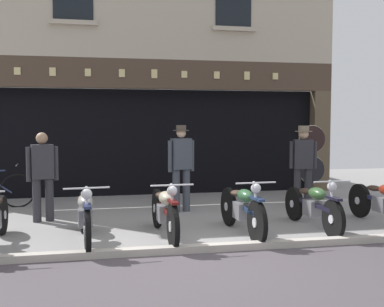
% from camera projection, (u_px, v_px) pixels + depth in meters
% --- Properties ---
extents(ground, '(21.23, 22.00, 0.18)m').
position_uv_depth(ground, '(214.00, 280.00, 5.40)').
color(ground, gray).
extents(shop_facade, '(9.53, 4.42, 6.43)m').
position_uv_depth(shop_facade, '(146.00, 124.00, 13.09)').
color(shop_facade, black).
rests_on(shop_facade, ground).
extents(motorcycle_left, '(0.62, 2.01, 0.93)m').
position_uv_depth(motorcycle_left, '(85.00, 214.00, 6.91)').
color(motorcycle_left, black).
rests_on(motorcycle_left, ground).
extents(motorcycle_center_left, '(0.62, 2.09, 0.93)m').
position_uv_depth(motorcycle_center_left, '(164.00, 210.00, 7.22)').
color(motorcycle_center_left, black).
rests_on(motorcycle_center_left, ground).
extents(motorcycle_center, '(0.62, 1.99, 0.93)m').
position_uv_depth(motorcycle_center, '(242.00, 208.00, 7.42)').
color(motorcycle_center, black).
rests_on(motorcycle_center, ground).
extents(motorcycle_center_right, '(0.62, 2.00, 0.90)m').
position_uv_depth(motorcycle_center_right, '(313.00, 205.00, 7.80)').
color(motorcycle_center_right, black).
rests_on(motorcycle_center_right, ground).
extents(motorcycle_right, '(0.62, 2.02, 0.91)m').
position_uv_depth(motorcycle_right, '(383.00, 201.00, 8.08)').
color(motorcycle_right, black).
rests_on(motorcycle_right, ground).
extents(salesman_left, '(0.55, 0.29, 1.62)m').
position_uv_depth(salesman_left, '(43.00, 173.00, 8.36)').
color(salesman_left, '#2D2D33').
rests_on(salesman_left, ground).
extents(shopkeeper_center, '(0.55, 0.32, 1.74)m').
position_uv_depth(shopkeeper_center, '(181.00, 164.00, 9.28)').
color(shopkeeper_center, '#3D424C').
rests_on(shopkeeper_center, ground).
extents(salesman_right, '(0.55, 0.35, 1.73)m').
position_uv_depth(salesman_right, '(303.00, 162.00, 9.63)').
color(salesman_right, '#2D2D33').
rests_on(salesman_right, ground).
extents(tyre_sign_pole, '(0.62, 0.06, 1.73)m').
position_uv_depth(tyre_sign_pole, '(312.00, 156.00, 10.25)').
color(tyre_sign_pole, '#232328').
rests_on(tyre_sign_pole, ground).
extents(advert_board_near, '(0.76, 0.03, 1.04)m').
position_uv_depth(advert_board_near, '(53.00, 126.00, 11.06)').
color(advert_board_near, beige).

